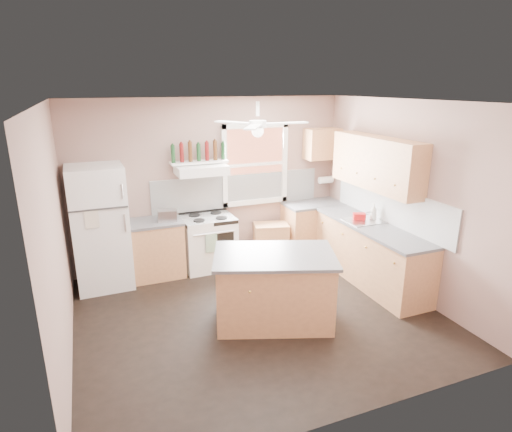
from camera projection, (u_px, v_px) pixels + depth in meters
name	position (u px, v px, depth m)	size (l,w,h in m)	color
floor	(257.00, 314.00, 5.61)	(4.50, 4.50, 0.00)	black
ceiling	(258.00, 101.00, 4.81)	(4.50, 4.50, 0.00)	white
wall_back	(211.00, 182.00, 7.01)	(4.50, 0.05, 2.70)	#86675C
wall_right	(407.00, 198.00, 6.02)	(0.05, 4.00, 2.70)	#86675C
wall_left	(53.00, 240.00, 4.40)	(0.05, 4.00, 2.70)	#86675C
backsplash_back	(238.00, 190.00, 7.18)	(2.90, 0.03, 0.55)	white
backsplash_right	(390.00, 205.00, 6.33)	(0.03, 2.60, 0.55)	white
window_view	(255.00, 164.00, 7.16)	(1.00, 0.02, 1.20)	brown
window_frame	(255.00, 165.00, 7.14)	(1.16, 0.07, 1.36)	white
refrigerator	(100.00, 227.00, 6.18)	(0.77, 0.74, 1.81)	white
base_cabinet_left	(153.00, 250.00, 6.61)	(0.90, 0.60, 0.86)	#A87046
counter_left	(151.00, 222.00, 6.48)	(0.92, 0.62, 0.04)	#505053
toaster	(167.00, 216.00, 6.43)	(0.28, 0.16, 0.18)	silver
stove	(209.00, 242.00, 6.93)	(0.81, 0.64, 0.86)	white
range_hood	(201.00, 170.00, 6.60)	(0.78, 0.50, 0.14)	white
bottle_shelf	(199.00, 162.00, 6.68)	(0.90, 0.26, 0.03)	white
cart	(271.00, 241.00, 7.39)	(0.57, 0.38, 0.57)	#A87046
base_cabinet_corner	(313.00, 228.00, 7.61)	(1.00, 0.60, 0.86)	#A87046
base_cabinet_right	(370.00, 254.00, 6.44)	(0.60, 2.20, 0.86)	#A87046
counter_corner	(314.00, 204.00, 7.48)	(1.02, 0.62, 0.04)	#505053
counter_right	(372.00, 226.00, 6.31)	(0.62, 2.22, 0.04)	#505053
sink	(364.00, 221.00, 6.48)	(0.55, 0.45, 0.03)	silver
faucet	(373.00, 215.00, 6.51)	(0.03, 0.03, 0.14)	silver
upper_cabinet_right	(376.00, 163.00, 6.27)	(0.33, 1.80, 0.76)	#A87046
upper_cabinet_corner	(322.00, 144.00, 7.37)	(0.60, 0.33, 0.52)	#A87046
paper_towel	(326.00, 180.00, 7.63)	(0.12, 0.12, 0.26)	white
island	(274.00, 289.00, 5.36)	(1.40, 0.88, 0.86)	#A87046
island_top	(275.00, 256.00, 5.23)	(1.48, 0.96, 0.04)	#505053
ceiling_fan_hub	(258.00, 124.00, 4.89)	(0.20, 0.20, 0.08)	white
soap_bottle	(374.00, 212.00, 6.51)	(0.10, 0.10, 0.25)	silver
red_caddy	(359.00, 216.00, 6.53)	(0.18, 0.12, 0.10)	#B40F10
wine_bottles	(199.00, 152.00, 6.63)	(0.86, 0.06, 0.31)	#143819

